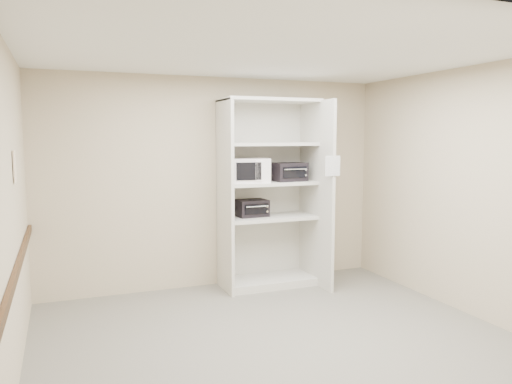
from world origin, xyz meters
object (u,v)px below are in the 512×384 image
object	(u,v)px
shelving_unit	(272,200)
toaster_oven_upper	(289,172)
microwave	(248,170)
toaster_oven_lower	(252,208)

from	to	relation	value
shelving_unit	toaster_oven_upper	world-z (taller)	shelving_unit
shelving_unit	microwave	distance (m)	0.52
microwave	toaster_oven_lower	world-z (taller)	microwave
shelving_unit	toaster_oven_lower	size ratio (longest dim) A/B	6.25
toaster_oven_upper	toaster_oven_lower	bearing A→B (deg)	165.29
toaster_oven_lower	toaster_oven_upper	bearing A→B (deg)	-13.96
shelving_unit	toaster_oven_upper	distance (m)	0.42
microwave	toaster_oven_lower	size ratio (longest dim) A/B	1.31
shelving_unit	microwave	size ratio (longest dim) A/B	4.78
shelving_unit	toaster_oven_lower	world-z (taller)	shelving_unit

